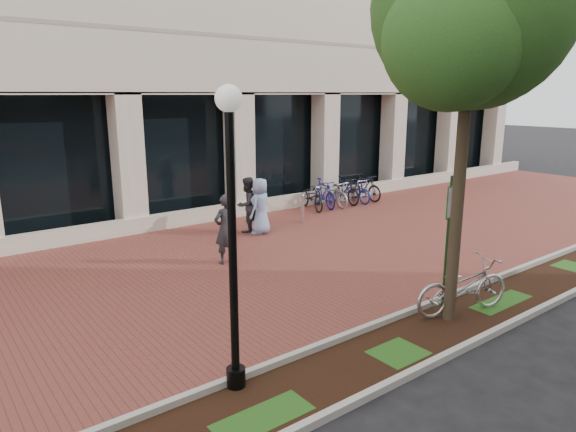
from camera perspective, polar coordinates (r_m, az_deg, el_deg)
ground at (r=13.56m, az=-1.30°, el=-4.56°), size 120.00×120.00×0.00m
brick_plaza at (r=13.56m, az=-1.30°, el=-4.54°), size 40.00×9.00×0.01m
planting_strip at (r=10.10m, az=16.97°, el=-11.67°), size 40.00×1.50×0.01m
curb_plaza_side at (r=10.48m, az=13.63°, el=-10.17°), size 40.00×0.12×0.12m
curb_street_side at (r=9.72m, az=20.66°, el=-12.65°), size 40.00×0.12×0.12m
parking_sign at (r=10.12m, az=17.47°, el=-1.40°), size 0.34×0.07×2.72m
lamppost at (r=7.01m, az=-6.24°, el=-1.14°), size 0.36×0.36×4.31m
street_tree at (r=9.69m, az=19.79°, el=19.67°), size 4.05×3.38×7.28m
locked_bicycle at (r=10.59m, az=18.82°, el=-7.39°), size 2.23×1.27×1.11m
pedestrian_left at (r=12.93m, az=-6.96°, el=-1.46°), size 0.68×0.47×1.78m
pedestrian_mid at (r=15.84m, az=-4.54°, el=1.24°), size 0.98×0.85×1.71m
pedestrian_right at (r=15.57m, az=-3.09°, el=1.08°), size 0.99×0.85×1.72m
bollard at (r=17.04m, az=1.63°, el=0.88°), size 0.12×0.12×0.96m
bike_rack_cluster at (r=19.87m, az=5.66°, el=2.70°), size 3.56×1.96×1.08m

